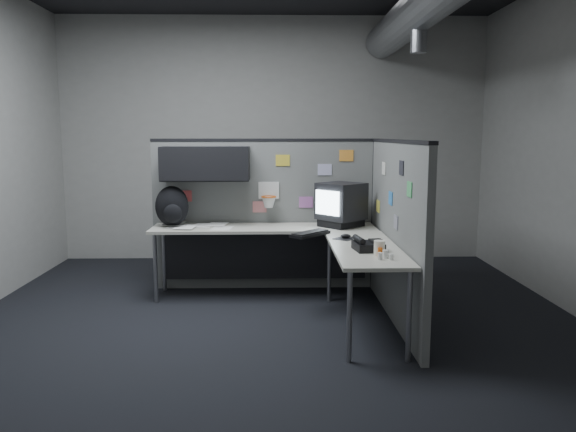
{
  "coord_description": "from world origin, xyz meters",
  "views": [
    {
      "loc": [
        0.02,
        -4.73,
        1.68
      ],
      "look_at": [
        0.14,
        0.35,
        0.93
      ],
      "focal_mm": 35.0,
      "sensor_mm": 36.0,
      "label": 1
    }
  ],
  "objects_px": {
    "desk": "(288,243)",
    "backpack": "(172,207)",
    "monitor": "(341,204)",
    "keyboard": "(310,234)",
    "phone": "(368,245)"
  },
  "relations": [
    {
      "from": "desk",
      "to": "backpack",
      "type": "xyz_separation_m",
      "value": [
        -1.19,
        0.32,
        0.32
      ]
    },
    {
      "from": "phone",
      "to": "keyboard",
      "type": "bearing_deg",
      "value": 123.83
    },
    {
      "from": "monitor",
      "to": "keyboard",
      "type": "bearing_deg",
      "value": -120.67
    },
    {
      "from": "monitor",
      "to": "keyboard",
      "type": "distance_m",
      "value": 0.67
    },
    {
      "from": "desk",
      "to": "monitor",
      "type": "distance_m",
      "value": 0.71
    },
    {
      "from": "monitor",
      "to": "phone",
      "type": "distance_m",
      "value": 1.23
    },
    {
      "from": "desk",
      "to": "phone",
      "type": "relative_size",
      "value": 8.44
    },
    {
      "from": "desk",
      "to": "phone",
      "type": "bearing_deg",
      "value": -55.77
    },
    {
      "from": "desk",
      "to": "keyboard",
      "type": "height_order",
      "value": "keyboard"
    },
    {
      "from": "desk",
      "to": "keyboard",
      "type": "xyz_separation_m",
      "value": [
        0.2,
        -0.24,
        0.14
      ]
    },
    {
      "from": "desk",
      "to": "backpack",
      "type": "relative_size",
      "value": 5.5
    },
    {
      "from": "monitor",
      "to": "desk",
      "type": "bearing_deg",
      "value": -149.38
    },
    {
      "from": "monitor",
      "to": "keyboard",
      "type": "height_order",
      "value": "monitor"
    },
    {
      "from": "keyboard",
      "to": "phone",
      "type": "bearing_deg",
      "value": -60.55
    },
    {
      "from": "desk",
      "to": "monitor",
      "type": "height_order",
      "value": "monitor"
    }
  ]
}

